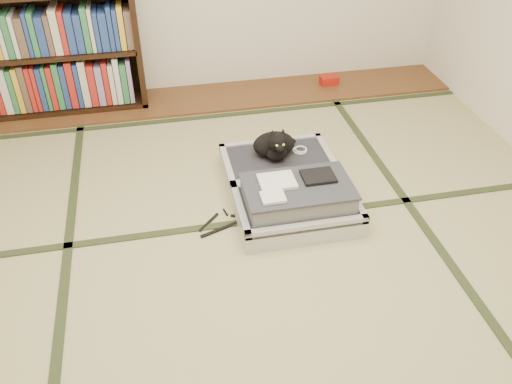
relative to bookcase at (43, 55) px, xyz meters
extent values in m
plane|color=tan|center=(1.20, -2.07, -0.45)|extent=(4.50, 4.50, 0.00)
cube|color=brown|center=(1.20, -0.07, -0.44)|extent=(4.00, 0.50, 0.02)
cube|color=#AE180D|center=(2.23, -0.04, -0.40)|extent=(0.15, 0.10, 0.07)
cube|color=#2D381E|center=(0.20, -2.07, -0.45)|extent=(0.05, 4.50, 0.01)
cube|color=#2D381E|center=(2.20, -2.07, -0.45)|extent=(0.05, 4.50, 0.01)
cube|color=#2D381E|center=(1.20, -1.67, -0.45)|extent=(4.00, 0.05, 0.01)
cube|color=#2D381E|center=(1.20, -0.37, -0.45)|extent=(4.00, 0.05, 0.01)
cube|color=black|center=(0.69, 0.00, 0.02)|extent=(0.04, 0.33, 0.92)
cube|color=black|center=(0.00, 0.00, -0.42)|extent=(1.43, 0.33, 0.04)
cube|color=black|center=(0.00, 0.00, 0.02)|extent=(1.37, 0.33, 0.03)
cube|color=black|center=(0.00, 0.15, 0.02)|extent=(1.43, 0.02, 0.92)
cube|color=gray|center=(0.00, -0.02, -0.20)|extent=(1.29, 0.23, 0.39)
cube|color=gray|center=(0.00, -0.02, 0.21)|extent=(1.29, 0.23, 0.35)
cube|color=silver|center=(1.49, -1.71, -0.39)|extent=(0.70, 0.46, 0.12)
cube|color=#2A2A31|center=(1.49, -1.71, -0.36)|extent=(0.62, 0.39, 0.09)
cube|color=silver|center=(1.49, -1.92, -0.33)|extent=(0.70, 0.04, 0.05)
cube|color=silver|center=(1.49, -1.50, -0.33)|extent=(0.70, 0.04, 0.05)
cube|color=silver|center=(1.16, -1.71, -0.33)|extent=(0.04, 0.46, 0.05)
cube|color=silver|center=(1.82, -1.71, -0.33)|extent=(0.04, 0.46, 0.05)
cube|color=silver|center=(1.49, -1.25, -0.39)|extent=(0.70, 0.46, 0.12)
cube|color=#2A2A31|center=(1.49, -1.25, -0.36)|extent=(0.62, 0.39, 0.09)
cube|color=silver|center=(1.49, -1.46, -0.33)|extent=(0.70, 0.04, 0.05)
cube|color=silver|center=(1.49, -1.03, -0.33)|extent=(0.70, 0.04, 0.05)
cube|color=silver|center=(1.16, -1.25, -0.33)|extent=(0.04, 0.46, 0.05)
cube|color=silver|center=(1.82, -1.25, -0.33)|extent=(0.04, 0.46, 0.05)
cylinder|color=black|center=(1.49, -1.48, -0.32)|extent=(0.63, 0.02, 0.02)
cube|color=gray|center=(1.49, -1.71, -0.28)|extent=(0.59, 0.36, 0.12)
cube|color=#35363D|center=(1.49, -1.71, -0.21)|extent=(0.61, 0.38, 0.01)
cube|color=white|center=(1.38, -1.66, -0.19)|extent=(0.20, 0.17, 0.02)
cube|color=black|center=(1.62, -1.66, -0.19)|extent=(0.19, 0.15, 0.02)
cube|color=white|center=(1.33, -1.80, -0.19)|extent=(0.13, 0.11, 0.02)
cube|color=white|center=(1.29, -1.93, -0.39)|extent=(0.06, 0.01, 0.04)
cube|color=white|center=(1.40, -1.93, -0.40)|extent=(0.05, 0.01, 0.03)
cube|color=orange|center=(1.73, -1.93, -0.39)|extent=(0.05, 0.01, 0.03)
cube|color=#197F33|center=(1.66, -1.93, -0.37)|extent=(0.04, 0.01, 0.03)
ellipsoid|color=black|center=(1.47, -1.20, -0.24)|extent=(0.27, 0.18, 0.17)
ellipsoid|color=black|center=(1.47, -1.28, -0.25)|extent=(0.13, 0.10, 0.10)
ellipsoid|color=black|center=(1.47, -1.31, -0.15)|extent=(0.11, 0.11, 0.11)
sphere|color=black|center=(1.47, -1.36, -0.17)|extent=(0.05, 0.05, 0.05)
cone|color=black|center=(1.44, -1.29, -0.10)|extent=(0.04, 0.05, 0.05)
cone|color=black|center=(1.51, -1.29, -0.10)|extent=(0.04, 0.05, 0.05)
sphere|color=#A5BF33|center=(1.45, -1.36, -0.15)|extent=(0.02, 0.02, 0.02)
sphere|color=#A5BF33|center=(1.49, -1.36, -0.15)|extent=(0.02, 0.02, 0.02)
cylinder|color=black|center=(1.57, -1.12, -0.30)|extent=(0.16, 0.10, 0.03)
torus|color=white|center=(1.65, -1.19, -0.31)|extent=(0.10, 0.10, 0.01)
torus|color=white|center=(1.66, -1.19, -0.30)|extent=(0.08, 0.08, 0.01)
cube|color=black|center=(1.10, -1.69, -0.44)|extent=(0.35, 0.14, 0.01)
cube|color=black|center=(0.99, -1.63, -0.44)|extent=(0.13, 0.14, 0.01)
cube|color=black|center=(1.21, -1.63, -0.44)|extent=(0.17, 0.08, 0.01)
cylinder|color=black|center=(1.10, -1.56, -0.44)|extent=(0.02, 0.06, 0.01)
camera|label=1|loc=(0.76, -4.05, 1.57)|focal=38.00mm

